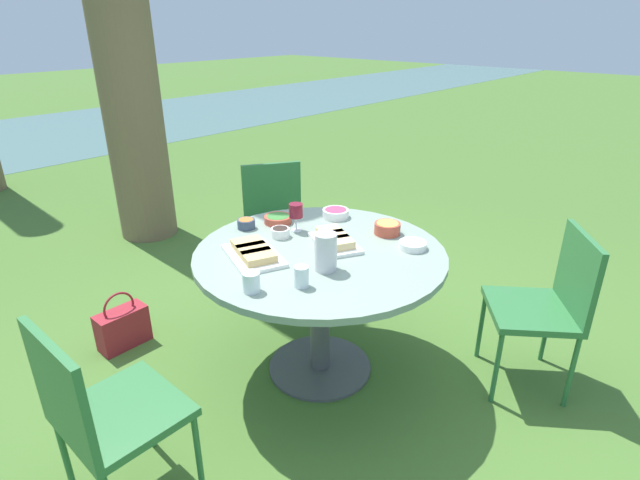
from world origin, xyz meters
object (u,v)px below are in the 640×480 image
object	(u,v)px
handbag	(123,327)
dining_table	(320,271)
chair_far_back	(549,299)
chair_near_left	(276,215)
chair_near_right	(100,409)
water_pitcher	(326,252)
wine_glass	(296,211)

from	to	relation	value
handbag	dining_table	bearing A→B (deg)	-58.84
chair_far_back	dining_table	bearing A→B (deg)	126.37
dining_table	handbag	size ratio (longest dim) A/B	3.57
chair_near_left	chair_near_right	xyz separation A→B (m)	(-1.83, -0.96, 0.00)
chair_near_left	chair_far_back	world-z (taller)	same
water_pitcher	dining_table	bearing A→B (deg)	48.98
wine_glass	chair_near_left	bearing A→B (deg)	54.67
dining_table	chair_near_right	size ratio (longest dim) A/B	1.48
wine_glass	handbag	bearing A→B (deg)	133.95
dining_table	water_pitcher	distance (m)	0.30
dining_table	water_pitcher	size ratio (longest dim) A/B	7.05
dining_table	chair_far_back	size ratio (longest dim) A/B	1.48
handbag	water_pitcher	bearing A→B (deg)	-67.84
water_pitcher	wine_glass	bearing A→B (deg)	60.32
chair_near_left	wine_glass	xyz separation A→B (m)	(-0.49, -0.70, 0.34)
water_pitcher	chair_far_back	bearing A→B (deg)	-43.23
wine_glass	dining_table	bearing A→B (deg)	-111.55
dining_table	wine_glass	xyz separation A→B (m)	(0.11, 0.28, 0.24)
chair_near_right	chair_near_left	bearing A→B (deg)	27.82
water_pitcher	handbag	size ratio (longest dim) A/B	0.51
chair_near_right	wine_glass	world-z (taller)	wine_glass
handbag	wine_glass	bearing A→B (deg)	-46.05
water_pitcher	wine_glass	distance (m)	0.51
dining_table	chair_near_right	distance (m)	1.23
chair_near_left	handbag	size ratio (longest dim) A/B	2.42
water_pitcher	handbag	world-z (taller)	water_pitcher
chair_near_left	water_pitcher	xyz separation A→B (m)	(-0.75, -1.14, 0.32)
dining_table	wine_glass	world-z (taller)	wine_glass
dining_table	wine_glass	bearing A→B (deg)	68.45
chair_far_back	handbag	bearing A→B (deg)	123.73
chair_near_right	chair_far_back	size ratio (longest dim) A/B	1.00
wine_glass	handbag	world-z (taller)	wine_glass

